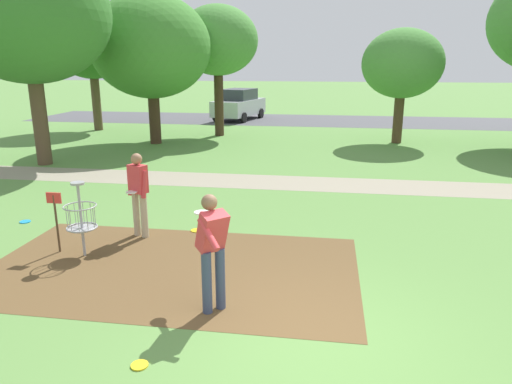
{
  "coord_description": "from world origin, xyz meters",
  "views": [
    {
      "loc": [
        0.08,
        -5.23,
        3.44
      ],
      "look_at": [
        -1.24,
        3.43,
        1.0
      ],
      "focal_mm": 33.06,
      "sensor_mm": 36.0,
      "label": 1
    }
  ],
  "objects_px": {
    "player_foreground_watching": "(212,245)",
    "tree_far_left": "(402,64)",
    "player_waiting_left": "(138,190)",
    "frisbee_far_right": "(140,365)",
    "tree_mid_center": "(218,41)",
    "frisbee_mid_grass": "(197,230)",
    "parked_car_leftmost": "(239,104)",
    "tree_near_left": "(27,13)",
    "disc_golf_basket": "(78,216)",
    "tree_mid_right": "(151,47)",
    "frisbee_near_basket": "(25,222)",
    "tree_far_right": "(91,46)"
  },
  "relations": [
    {
      "from": "disc_golf_basket",
      "to": "player_waiting_left",
      "type": "bearing_deg",
      "value": 57.68
    },
    {
      "from": "frisbee_far_right",
      "to": "parked_car_leftmost",
      "type": "xyz_separation_m",
      "value": [
        -3.31,
        23.85,
        0.91
      ]
    },
    {
      "from": "tree_near_left",
      "to": "tree_mid_center",
      "type": "xyz_separation_m",
      "value": [
        4.5,
        7.3,
        -0.59
      ]
    },
    {
      "from": "frisbee_near_basket",
      "to": "tree_far_left",
      "type": "distance_m",
      "value": 15.79
    },
    {
      "from": "tree_far_right",
      "to": "player_foreground_watching",
      "type": "bearing_deg",
      "value": -58.93
    },
    {
      "from": "player_foreground_watching",
      "to": "frisbee_mid_grass",
      "type": "xyz_separation_m",
      "value": [
        -1.12,
        3.12,
        -0.98
      ]
    },
    {
      "from": "disc_golf_basket",
      "to": "player_waiting_left",
      "type": "relative_size",
      "value": 0.81
    },
    {
      "from": "frisbee_mid_grass",
      "to": "parked_car_leftmost",
      "type": "height_order",
      "value": "parked_car_leftmost"
    },
    {
      "from": "player_waiting_left",
      "to": "frisbee_far_right",
      "type": "relative_size",
      "value": 8.32
    },
    {
      "from": "tree_mid_center",
      "to": "parked_car_leftmost",
      "type": "bearing_deg",
      "value": 92.25
    },
    {
      "from": "tree_mid_center",
      "to": "player_foreground_watching",
      "type": "bearing_deg",
      "value": -77.35
    },
    {
      "from": "tree_near_left",
      "to": "parked_car_leftmost",
      "type": "bearing_deg",
      "value": 72.7
    },
    {
      "from": "frisbee_mid_grass",
      "to": "parked_car_leftmost",
      "type": "distance_m",
      "value": 19.55
    },
    {
      "from": "frisbee_near_basket",
      "to": "tree_far_left",
      "type": "bearing_deg",
      "value": 51.83
    },
    {
      "from": "player_foreground_watching",
      "to": "player_waiting_left",
      "type": "relative_size",
      "value": 1.0
    },
    {
      "from": "frisbee_near_basket",
      "to": "tree_near_left",
      "type": "distance_m",
      "value": 8.13
    },
    {
      "from": "tree_mid_right",
      "to": "frisbee_mid_grass",
      "type": "bearing_deg",
      "value": -65.54
    },
    {
      "from": "parked_car_leftmost",
      "to": "player_waiting_left",
      "type": "bearing_deg",
      "value": -85.08
    },
    {
      "from": "parked_car_leftmost",
      "to": "tree_near_left",
      "type": "bearing_deg",
      "value": -107.3
    },
    {
      "from": "frisbee_mid_grass",
      "to": "frisbee_near_basket",
      "type": "bearing_deg",
      "value": -179.58
    },
    {
      "from": "disc_golf_basket",
      "to": "frisbee_mid_grass",
      "type": "xyz_separation_m",
      "value": [
        1.74,
        1.56,
        -0.74
      ]
    },
    {
      "from": "player_waiting_left",
      "to": "frisbee_far_right",
      "type": "height_order",
      "value": "player_waiting_left"
    },
    {
      "from": "frisbee_near_basket",
      "to": "frisbee_far_right",
      "type": "bearing_deg",
      "value": -45.02
    },
    {
      "from": "tree_mid_center",
      "to": "frisbee_near_basket",
      "type": "bearing_deg",
      "value": -96.26
    },
    {
      "from": "player_waiting_left",
      "to": "tree_near_left",
      "type": "height_order",
      "value": "tree_near_left"
    },
    {
      "from": "player_foreground_watching",
      "to": "frisbee_mid_grass",
      "type": "relative_size",
      "value": 6.67
    },
    {
      "from": "player_waiting_left",
      "to": "frisbee_mid_grass",
      "type": "xyz_separation_m",
      "value": [
        1.03,
        0.45,
        -0.96
      ]
    },
    {
      "from": "tree_mid_center",
      "to": "tree_far_right",
      "type": "xyz_separation_m",
      "value": [
        -6.61,
        0.88,
        -0.13
      ]
    },
    {
      "from": "player_waiting_left",
      "to": "tree_mid_center",
      "type": "bearing_deg",
      "value": 96.18
    },
    {
      "from": "tree_near_left",
      "to": "tree_mid_right",
      "type": "bearing_deg",
      "value": 64.14
    },
    {
      "from": "parked_car_leftmost",
      "to": "disc_golf_basket",
      "type": "bearing_deg",
      "value": -87.25
    },
    {
      "from": "disc_golf_basket",
      "to": "frisbee_far_right",
      "type": "height_order",
      "value": "disc_golf_basket"
    },
    {
      "from": "tree_far_right",
      "to": "tree_near_left",
      "type": "bearing_deg",
      "value": -75.54
    },
    {
      "from": "player_waiting_left",
      "to": "tree_mid_center",
      "type": "distance_m",
      "value": 13.91
    },
    {
      "from": "player_foreground_watching",
      "to": "parked_car_leftmost",
      "type": "distance_m",
      "value": 22.78
    },
    {
      "from": "frisbee_near_basket",
      "to": "player_waiting_left",
      "type": "bearing_deg",
      "value": -8.4
    },
    {
      "from": "player_waiting_left",
      "to": "player_foreground_watching",
      "type": "bearing_deg",
      "value": -50.99
    },
    {
      "from": "disc_golf_basket",
      "to": "player_foreground_watching",
      "type": "height_order",
      "value": "player_foreground_watching"
    },
    {
      "from": "player_foreground_watching",
      "to": "tree_mid_center",
      "type": "distance_m",
      "value": 16.82
    },
    {
      "from": "tree_mid_right",
      "to": "disc_golf_basket",
      "type": "bearing_deg",
      "value": -75.98
    },
    {
      "from": "player_foreground_watching",
      "to": "tree_mid_right",
      "type": "height_order",
      "value": "tree_mid_right"
    },
    {
      "from": "frisbee_near_basket",
      "to": "tree_far_left",
      "type": "height_order",
      "value": "tree_far_left"
    },
    {
      "from": "tree_near_left",
      "to": "tree_far_right",
      "type": "distance_m",
      "value": 8.48
    },
    {
      "from": "frisbee_near_basket",
      "to": "disc_golf_basket",
      "type": "bearing_deg",
      "value": -35.17
    },
    {
      "from": "player_foreground_watching",
      "to": "tree_far_left",
      "type": "xyz_separation_m",
      "value": [
        4.5,
        15.22,
        2.34
      ]
    },
    {
      "from": "player_foreground_watching",
      "to": "frisbee_mid_grass",
      "type": "height_order",
      "value": "player_foreground_watching"
    },
    {
      "from": "disc_golf_basket",
      "to": "frisbee_mid_grass",
      "type": "bearing_deg",
      "value": 41.99
    },
    {
      "from": "frisbee_mid_grass",
      "to": "tree_far_left",
      "type": "height_order",
      "value": "tree_far_left"
    },
    {
      "from": "player_waiting_left",
      "to": "tree_far_left",
      "type": "bearing_deg",
      "value": 62.07
    },
    {
      "from": "tree_near_left",
      "to": "frisbee_far_right",
      "type": "bearing_deg",
      "value": -53.42
    }
  ]
}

